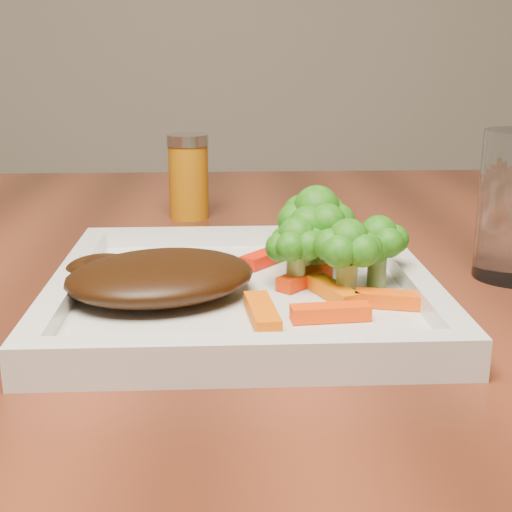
{
  "coord_description": "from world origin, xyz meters",
  "views": [
    {
      "loc": [
        0.12,
        -0.48,
        0.93
      ],
      "look_at": [
        0.15,
        0.01,
        0.79
      ],
      "focal_mm": 50.0,
      "sensor_mm": 36.0,
      "label": 1
    }
  ],
  "objects": [
    {
      "name": "plate",
      "position": [
        0.14,
        0.01,
        0.76
      ],
      "size": [
        0.27,
        0.27,
        0.01
      ],
      "primitive_type": "cube",
      "color": "silver",
      "rests_on": "dining_table"
    },
    {
      "name": "steak",
      "position": [
        0.08,
        -0.0,
        0.78
      ],
      "size": [
        0.16,
        0.14,
        0.03
      ],
      "primitive_type": "ellipsoid",
      "rotation": [
        0.0,
        0.0,
        0.33
      ],
      "color": "black",
      "rests_on": "plate"
    },
    {
      "name": "broccoli_0",
      "position": [
        0.19,
        0.04,
        0.8
      ],
      "size": [
        0.08,
        0.08,
        0.07
      ],
      "primitive_type": null,
      "rotation": [
        0.0,
        0.0,
        0.27
      ],
      "color": "#3B7613",
      "rests_on": "plate"
    },
    {
      "name": "broccoli_1",
      "position": [
        0.24,
        0.01,
        0.79
      ],
      "size": [
        0.07,
        0.07,
        0.06
      ],
      "primitive_type": null,
      "rotation": [
        0.0,
        0.0,
        -0.38
      ],
      "color": "#157713",
      "rests_on": "plate"
    },
    {
      "name": "broccoli_2",
      "position": [
        0.21,
        -0.01,
        0.79
      ],
      "size": [
        0.06,
        0.06,
        0.06
      ],
      "primitive_type": null,
      "rotation": [
        0.0,
        0.0,
        0.25
      ],
      "color": "#1B5E0F",
      "rests_on": "plate"
    },
    {
      "name": "broccoli_3",
      "position": [
        0.18,
        0.01,
        0.79
      ],
      "size": [
        0.06,
        0.06,
        0.06
      ],
      "primitive_type": null,
      "rotation": [
        0.0,
        0.0,
        0.24
      ],
      "color": "#217814",
      "rests_on": "plate"
    },
    {
      "name": "carrot_0",
      "position": [
        0.19,
        -0.05,
        0.77
      ],
      "size": [
        0.05,
        0.02,
        0.01
      ],
      "primitive_type": "cube",
      "rotation": [
        0.0,
        0.0,
        0.09
      ],
      "color": "#FF3D04",
      "rests_on": "plate"
    },
    {
      "name": "carrot_1",
      "position": [
        0.24,
        -0.03,
        0.77
      ],
      "size": [
        0.06,
        0.03,
        0.01
      ],
      "primitive_type": "cube",
      "rotation": [
        0.0,
        0.0,
        -0.25
      ],
      "color": "#F04B03",
      "rests_on": "plate"
    },
    {
      "name": "carrot_2",
      "position": [
        0.15,
        -0.05,
        0.77
      ],
      "size": [
        0.02,
        0.06,
        0.01
      ],
      "primitive_type": "cube",
      "rotation": [
        0.0,
        0.0,
        1.68
      ],
      "color": "#EF5C03",
      "rests_on": "plate"
    },
    {
      "name": "carrot_4",
      "position": [
        0.16,
        0.08,
        0.77
      ],
      "size": [
        0.05,
        0.05,
        0.01
      ],
      "primitive_type": "cube",
      "rotation": [
        0.0,
        0.0,
        0.86
      ],
      "color": "red",
      "rests_on": "plate"
    },
    {
      "name": "carrot_5",
      "position": [
        0.2,
        -0.01,
        0.77
      ],
      "size": [
        0.03,
        0.05,
        0.01
      ],
      "primitive_type": "cube",
      "rotation": [
        0.0,
        0.0,
        -1.19
      ],
      "color": "#E76303",
      "rests_on": "plate"
    },
    {
      "name": "carrot_6",
      "position": [
        0.18,
        0.02,
        0.77
      ],
      "size": [
        0.05,
        0.05,
        0.01
      ],
      "primitive_type": "cube",
      "rotation": [
        0.0,
        0.0,
        0.8
      ],
      "color": "red",
      "rests_on": "plate"
    },
    {
      "name": "spice_shaker",
      "position": [
        0.09,
        0.29,
        0.8
      ],
      "size": [
        0.05,
        0.05,
        0.09
      ],
      "primitive_type": "cylinder",
      "rotation": [
        0.0,
        0.0,
        0.26
      ],
      "color": "#9F5D08",
      "rests_on": "dining_table"
    }
  ]
}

